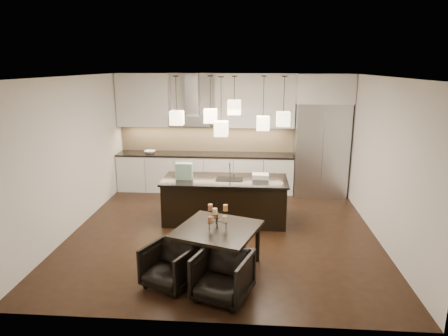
# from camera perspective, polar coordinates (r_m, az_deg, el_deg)

# --- Properties ---
(floor) EXTENTS (5.50, 5.50, 0.02)m
(floor) POSITION_cam_1_polar(r_m,az_deg,el_deg) (7.52, -0.11, -8.97)
(floor) COLOR black
(floor) RESTS_ON ground
(ceiling) EXTENTS (5.50, 5.50, 0.02)m
(ceiling) POSITION_cam_1_polar(r_m,az_deg,el_deg) (6.90, -0.12, 13.03)
(ceiling) COLOR white
(ceiling) RESTS_ON wall_back
(wall_back) EXTENTS (5.50, 0.02, 2.80)m
(wall_back) POSITION_cam_1_polar(r_m,az_deg,el_deg) (9.79, 1.09, 5.17)
(wall_back) COLOR silver
(wall_back) RESTS_ON ground
(wall_front) EXTENTS (5.50, 0.02, 2.80)m
(wall_front) POSITION_cam_1_polar(r_m,az_deg,el_deg) (4.45, -2.79, -6.44)
(wall_front) COLOR silver
(wall_front) RESTS_ON ground
(wall_left) EXTENTS (0.02, 5.50, 2.80)m
(wall_left) POSITION_cam_1_polar(r_m,az_deg,el_deg) (7.79, -20.83, 1.78)
(wall_left) COLOR silver
(wall_left) RESTS_ON ground
(wall_right) EXTENTS (0.02, 5.50, 2.80)m
(wall_right) POSITION_cam_1_polar(r_m,az_deg,el_deg) (7.41, 21.69, 1.10)
(wall_right) COLOR silver
(wall_right) RESTS_ON ground
(refrigerator) EXTENTS (1.20, 0.72, 2.15)m
(refrigerator) POSITION_cam_1_polar(r_m,az_deg,el_deg) (9.59, 13.60, 2.60)
(refrigerator) COLOR #B7B7BA
(refrigerator) RESTS_ON floor
(fridge_panel) EXTENTS (1.26, 0.72, 0.65)m
(fridge_panel) POSITION_cam_1_polar(r_m,az_deg,el_deg) (9.41, 14.12, 10.96)
(fridge_panel) COLOR silver
(fridge_panel) RESTS_ON refrigerator
(lower_cabinets) EXTENTS (4.21, 0.62, 0.88)m
(lower_cabinets) POSITION_cam_1_polar(r_m,az_deg,el_deg) (9.72, -2.72, -0.69)
(lower_cabinets) COLOR silver
(lower_cabinets) RESTS_ON floor
(countertop) EXTENTS (4.21, 0.66, 0.04)m
(countertop) POSITION_cam_1_polar(r_m,az_deg,el_deg) (9.61, -2.75, 1.95)
(countertop) COLOR black
(countertop) RESTS_ON lower_cabinets
(backsplash) EXTENTS (4.21, 0.02, 0.63)m
(backsplash) POSITION_cam_1_polar(r_m,az_deg,el_deg) (9.84, -2.57, 4.24)
(backsplash) COLOR tan
(backsplash) RESTS_ON countertop
(upper_cab_left) EXTENTS (1.25, 0.35, 1.25)m
(upper_cab_left) POSITION_cam_1_polar(r_m,az_deg,el_deg) (9.84, -11.44, 9.50)
(upper_cab_left) COLOR silver
(upper_cab_left) RESTS_ON wall_back
(upper_cab_right) EXTENTS (1.85, 0.35, 1.25)m
(upper_cab_right) POSITION_cam_1_polar(r_m,az_deg,el_deg) (9.49, 4.43, 9.56)
(upper_cab_right) COLOR silver
(upper_cab_right) RESTS_ON wall_back
(hood_canopy) EXTENTS (0.90, 0.52, 0.24)m
(hood_canopy) POSITION_cam_1_polar(r_m,az_deg,el_deg) (9.56, -4.58, 6.85)
(hood_canopy) COLOR #B7B7BA
(hood_canopy) RESTS_ON wall_back
(hood_chimney) EXTENTS (0.30, 0.28, 0.96)m
(hood_chimney) POSITION_cam_1_polar(r_m,az_deg,el_deg) (9.60, -4.55, 10.48)
(hood_chimney) COLOR #B7B7BA
(hood_chimney) RESTS_ON hood_canopy
(fruit_bowl) EXTENTS (0.30, 0.30, 0.06)m
(fruit_bowl) POSITION_cam_1_polar(r_m,az_deg,el_deg) (9.80, -10.53, 2.28)
(fruit_bowl) COLOR silver
(fruit_bowl) RESTS_ON countertop
(island_body) EXTENTS (2.33, 0.94, 0.82)m
(island_body) POSITION_cam_1_polar(r_m,az_deg,el_deg) (7.82, 0.12, -4.73)
(island_body) COLOR black
(island_body) RESTS_ON floor
(island_top) EXTENTS (2.41, 1.02, 0.04)m
(island_top) POSITION_cam_1_polar(r_m,az_deg,el_deg) (7.69, 0.12, -1.71)
(island_top) COLOR black
(island_top) RESTS_ON island_body
(faucet) EXTENTS (0.09, 0.22, 0.35)m
(faucet) POSITION_cam_1_polar(r_m,az_deg,el_deg) (7.72, 0.87, -0.14)
(faucet) COLOR silver
(faucet) RESTS_ON island_top
(tote_bag) EXTENTS (0.32, 0.17, 0.32)m
(tote_bag) POSITION_cam_1_polar(r_m,az_deg,el_deg) (7.69, -5.71, -0.43)
(tote_bag) COLOR #175741
(tote_bag) RESTS_ON island_top
(food_container) EXTENTS (0.32, 0.22, 0.09)m
(food_container) POSITION_cam_1_polar(r_m,az_deg,el_deg) (7.73, 5.24, -1.18)
(food_container) COLOR silver
(food_container) RESTS_ON island_top
(dining_table) EXTENTS (1.41, 1.41, 0.67)m
(dining_table) POSITION_cam_1_polar(r_m,az_deg,el_deg) (6.07, -0.97, -11.45)
(dining_table) COLOR black
(dining_table) RESTS_ON floor
(candelabra) EXTENTS (0.41, 0.41, 0.39)m
(candelabra) POSITION_cam_1_polar(r_m,az_deg,el_deg) (5.85, -0.99, -6.79)
(candelabra) COLOR black
(candelabra) RESTS_ON dining_table
(candle_a) EXTENTS (0.09, 0.09, 0.09)m
(candle_a) POSITION_cam_1_polar(r_m,az_deg,el_deg) (5.82, 0.14, -7.31)
(candle_a) COLOR beige
(candle_a) RESTS_ON candelabra
(candle_b) EXTENTS (0.09, 0.09, 0.09)m
(candle_b) POSITION_cam_1_polar(r_m,az_deg,el_deg) (5.98, -1.13, -6.70)
(candle_b) COLOR #C78136
(candle_b) RESTS_ON candelabra
(candle_c) EXTENTS (0.09, 0.09, 0.09)m
(candle_c) POSITION_cam_1_polar(r_m,az_deg,el_deg) (5.80, -1.99, -7.40)
(candle_c) COLOR #9E593A
(candle_c) RESTS_ON candelabra
(candle_d) EXTENTS (0.09, 0.09, 0.09)m
(candle_d) POSITION_cam_1_polar(r_m,az_deg,el_deg) (5.85, 0.20, -5.70)
(candle_d) COLOR #C78136
(candle_d) RESTS_ON candelabra
(candle_e) EXTENTS (0.09, 0.09, 0.09)m
(candle_e) POSITION_cam_1_polar(r_m,az_deg,el_deg) (5.88, -1.96, -5.62)
(candle_e) COLOR #9E593A
(candle_e) RESTS_ON candelabra
(candle_f) EXTENTS (0.09, 0.09, 0.09)m
(candle_f) POSITION_cam_1_polar(r_m,az_deg,el_deg) (5.71, -1.30, -6.22)
(candle_f) COLOR beige
(candle_f) RESTS_ON candelabra
(armchair_left) EXTENTS (0.85, 0.86, 0.60)m
(armchair_left) POSITION_cam_1_polar(r_m,az_deg,el_deg) (5.73, -7.76, -13.63)
(armchair_left) COLOR black
(armchair_left) RESTS_ON floor
(armchair_right) EXTENTS (0.87, 0.89, 0.64)m
(armchair_right) POSITION_cam_1_polar(r_m,az_deg,el_deg) (5.40, -0.20, -15.12)
(armchair_right) COLOR black
(armchair_right) RESTS_ON floor
(pendant_a) EXTENTS (0.24, 0.24, 0.26)m
(pendant_a) POSITION_cam_1_polar(r_m,az_deg,el_deg) (7.59, -6.75, 7.13)
(pendant_a) COLOR beige
(pendant_a) RESTS_ON ceiling
(pendant_b) EXTENTS (0.24, 0.24, 0.26)m
(pendant_b) POSITION_cam_1_polar(r_m,az_deg,el_deg) (7.74, -1.94, 7.45)
(pendant_b) COLOR beige
(pendant_b) RESTS_ON ceiling
(pendant_c) EXTENTS (0.24, 0.24, 0.26)m
(pendant_c) POSITION_cam_1_polar(r_m,az_deg,el_deg) (7.45, 1.48, 8.66)
(pendant_c) COLOR beige
(pendant_c) RESTS_ON ceiling
(pendant_d) EXTENTS (0.24, 0.24, 0.26)m
(pendant_d) POSITION_cam_1_polar(r_m,az_deg,el_deg) (7.66, 5.58, 6.38)
(pendant_d) COLOR beige
(pendant_d) RESTS_ON ceiling
(pendant_e) EXTENTS (0.24, 0.24, 0.26)m
(pendant_e) POSITION_cam_1_polar(r_m,az_deg,el_deg) (7.48, 8.45, 6.94)
(pendant_e) COLOR beige
(pendant_e) RESTS_ON ceiling
(pendant_f) EXTENTS (0.24, 0.24, 0.26)m
(pendant_f) POSITION_cam_1_polar(r_m,az_deg,el_deg) (7.13, -0.41, 5.64)
(pendant_f) COLOR beige
(pendant_f) RESTS_ON ceiling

